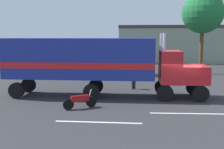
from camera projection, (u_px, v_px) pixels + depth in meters
name	position (u px, v px, depth m)	size (l,w,h in m)	color
ground_plane	(180.00, 99.00, 19.07)	(120.00, 120.00, 0.00)	#2D2D30
lane_stripe_near	(189.00, 114.00, 15.55)	(4.40, 0.16, 0.01)	silver
lane_stripe_mid	(98.00, 122.00, 13.99)	(4.40, 0.16, 0.01)	silver
semi_truck	(95.00, 61.00, 19.67)	(14.36, 5.57, 4.50)	red
person_bystander	(134.00, 78.00, 22.61)	(0.34, 0.46, 1.63)	#2D3347
parked_bus	(97.00, 56.00, 31.54)	(11.19, 3.60, 3.40)	#BFB29E
motorcycle	(80.00, 101.00, 16.62)	(1.60, 1.53, 1.12)	black
tree_left	(203.00, 13.00, 31.02)	(4.64, 4.64, 9.20)	brown
building_backdrop	(186.00, 43.00, 45.27)	(22.38, 10.55, 5.95)	gray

